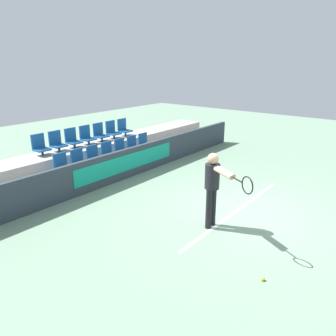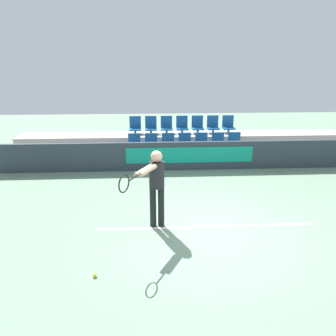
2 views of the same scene
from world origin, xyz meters
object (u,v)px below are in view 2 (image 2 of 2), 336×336
(stadium_chair_7, at_px, (135,126))
(stadium_chair_13, at_px, (228,125))
(stadium_chair_4, at_px, (202,143))
(tennis_player, at_px, (155,182))
(stadium_chair_1, at_px, (151,144))
(stadium_chair_10, at_px, (182,126))
(stadium_chair_8, at_px, (151,126))
(stadium_chair_11, at_px, (198,125))
(stadium_chair_9, at_px, (167,126))
(stadium_chair_5, at_px, (218,143))
(stadium_chair_2, at_px, (168,144))
(stadium_chair_12, at_px, (213,125))
(stadium_chair_3, at_px, (185,143))
(stadium_chair_0, at_px, (134,144))
(tennis_ball, at_px, (95,275))
(stadium_chair_6, at_px, (235,143))

(stadium_chair_7, bearing_deg, stadium_chair_13, 0.00)
(stadium_chair_4, bearing_deg, tennis_player, -110.12)
(stadium_chair_1, distance_m, stadium_chair_4, 1.67)
(stadium_chair_10, height_order, tennis_player, tennis_player)
(stadium_chair_8, relative_size, stadium_chair_11, 1.00)
(stadium_chair_9, height_order, stadium_chair_11, same)
(stadium_chair_1, distance_m, stadium_chair_5, 2.23)
(stadium_chair_9, relative_size, stadium_chair_10, 1.00)
(stadium_chair_8, height_order, stadium_chair_9, same)
(stadium_chair_2, height_order, stadium_chair_5, same)
(stadium_chair_12, bearing_deg, stadium_chair_9, 180.00)
(stadium_chair_5, xyz_separation_m, stadium_chair_9, (-1.67, 1.03, 0.39))
(stadium_chair_3, height_order, stadium_chair_11, stadium_chair_11)
(stadium_chair_4, bearing_deg, stadium_chair_5, 0.00)
(stadium_chair_9, relative_size, tennis_player, 0.37)
(stadium_chair_0, height_order, tennis_player, tennis_player)
(stadium_chair_2, relative_size, stadium_chair_12, 1.00)
(stadium_chair_2, relative_size, stadium_chair_8, 1.00)
(stadium_chair_5, bearing_deg, tennis_ball, -118.00)
(stadium_chair_3, bearing_deg, stadium_chair_6, 0.00)
(stadium_chair_8, bearing_deg, tennis_ball, -97.78)
(stadium_chair_1, distance_m, stadium_chair_8, 1.10)
(stadium_chair_8, xyz_separation_m, tennis_player, (0.05, -5.44, -0.05))
(stadium_chair_12, bearing_deg, stadium_chair_11, 180.00)
(stadium_chair_1, height_order, stadium_chair_7, stadium_chair_7)
(stadium_chair_2, relative_size, tennis_player, 0.37)
(stadium_chair_2, relative_size, stadium_chair_7, 1.00)
(stadium_chair_10, height_order, stadium_chair_11, same)
(tennis_ball, bearing_deg, stadium_chair_9, 77.82)
(stadium_chair_5, bearing_deg, tennis_player, -116.22)
(stadium_chair_1, bearing_deg, tennis_ball, -99.09)
(stadium_chair_2, relative_size, stadium_chair_5, 1.00)
(stadium_chair_5, relative_size, stadium_chair_7, 1.00)
(stadium_chair_7, height_order, tennis_ball, stadium_chair_7)
(stadium_chair_4, distance_m, tennis_ball, 6.57)
(stadium_chair_10, bearing_deg, stadium_chair_7, 180.00)
(stadium_chair_10, distance_m, stadium_chair_12, 1.11)
(stadium_chair_0, distance_m, stadium_chair_1, 0.56)
(stadium_chair_6, height_order, stadium_chair_13, stadium_chair_13)
(stadium_chair_4, relative_size, stadium_chair_5, 1.00)
(stadium_chair_2, xyz_separation_m, stadium_chair_6, (2.23, 0.00, 0.00))
(stadium_chair_10, height_order, tennis_ball, stadium_chair_10)
(stadium_chair_3, distance_m, stadium_chair_13, 2.00)
(stadium_chair_11, xyz_separation_m, tennis_ball, (-2.63, -7.02, -1.02))
(stadium_chair_3, bearing_deg, stadium_chair_8, 137.29)
(stadium_chair_2, xyz_separation_m, stadium_chair_10, (0.56, 1.03, 0.39))
(stadium_chair_1, xyz_separation_m, stadium_chair_3, (1.11, 0.00, 0.00))
(stadium_chair_9, xyz_separation_m, tennis_player, (-0.50, -5.44, -0.05))
(stadium_chair_0, height_order, stadium_chair_8, stadium_chair_8)
(stadium_chair_0, xyz_separation_m, stadium_chair_5, (2.78, 0.00, 0.00))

